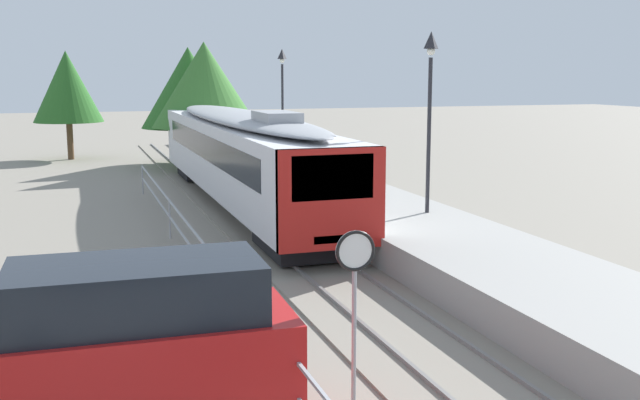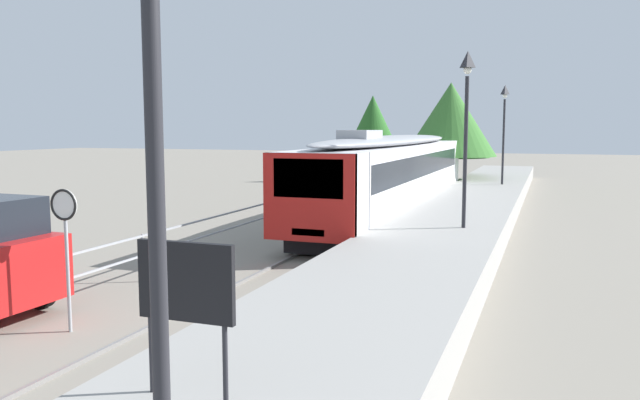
{
  "view_description": "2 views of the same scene",
  "coord_description": "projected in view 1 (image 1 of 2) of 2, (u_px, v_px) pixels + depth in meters",
  "views": [
    {
      "loc": [
        -6.02,
        -1.69,
        5.04
      ],
      "look_at": [
        0.0,
        16.28,
        1.8
      ],
      "focal_mm": 41.63,
      "sensor_mm": 36.0,
      "label": 1
    },
    {
      "loc": [
        6.48,
        -1.48,
        3.95
      ],
      "look_at": [
        0.0,
        16.28,
        1.8
      ],
      "focal_mm": 35.54,
      "sensor_mm": 36.0,
      "label": 2
    }
  ],
  "objects": [
    {
      "name": "parked_van_red",
      "position": [
        122.0,
        349.0,
        10.19
      ],
      "size": [
        4.95,
        2.09,
        2.51
      ],
      "color": "red",
      "rests_on": "ground"
    },
    {
      "name": "platform_lamp_far_end",
      "position": [
        282.0,
        82.0,
        36.77
      ],
      "size": [
        0.34,
        0.34,
        5.35
      ],
      "color": "#232328",
      "rests_on": "station_platform"
    },
    {
      "name": "ground_plane",
      "position": [
        176.0,
        232.0,
        23.93
      ],
      "size": [
        160.0,
        160.0,
        0.0
      ],
      "primitive_type": "plane",
      "color": "gray"
    },
    {
      "name": "speed_limit_sign",
      "position": [
        355.0,
        276.0,
        10.81
      ],
      "size": [
        0.61,
        0.1,
        2.81
      ],
      "color": "#9EA0A5",
      "rests_on": "ground"
    },
    {
      "name": "commuter_train",
      "position": [
        241.0,
        151.0,
        27.89
      ],
      "size": [
        2.82,
        20.9,
        3.74
      ],
      "color": "silver",
      "rests_on": "track_rails"
    },
    {
      "name": "tree_distant_left",
      "position": [
        205.0,
        85.0,
        38.68
      ],
      "size": [
        5.57,
        5.57,
        6.68
      ],
      "color": "brown",
      "rests_on": "ground"
    },
    {
      "name": "platform_lamp_mid_platform",
      "position": [
        430.0,
        88.0,
        21.75
      ],
      "size": [
        0.34,
        0.34,
        5.35
      ],
      "color": "#232328",
      "rests_on": "station_platform"
    },
    {
      "name": "tree_behind_carpark",
      "position": [
        189.0,
        88.0,
        40.85
      ],
      "size": [
        5.28,
        5.28,
        6.48
      ],
      "color": "brown",
      "rests_on": "ground"
    },
    {
      "name": "carpark_fence",
      "position": [
        229.0,
        290.0,
        14.34
      ],
      "size": [
        0.06,
        36.06,
        1.25
      ],
      "color": "#9EA0A5",
      "rests_on": "ground"
    },
    {
      "name": "tree_behind_station_far",
      "position": [
        67.0,
        87.0,
        43.36
      ],
      "size": [
        4.01,
        4.01,
        6.37
      ],
      "color": "brown",
      "rests_on": "ground"
    },
    {
      "name": "station_platform",
      "position": [
        356.0,
        207.0,
        25.82
      ],
      "size": [
        3.9,
        60.0,
        0.9
      ],
      "primitive_type": "cube",
      "color": "#999691",
      "rests_on": "ground"
    },
    {
      "name": "track_rails",
      "position": [
        266.0,
        225.0,
        24.87
      ],
      "size": [
        3.2,
        60.0,
        0.14
      ],
      "color": "gray",
      "rests_on": "ground"
    }
  ]
}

